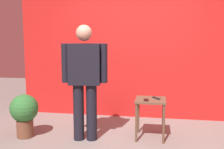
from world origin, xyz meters
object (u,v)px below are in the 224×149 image
at_px(tv_remote, 156,98).
at_px(potted_plant, 24,112).
at_px(cell_phone, 146,100).
at_px(standing_person, 85,77).
at_px(side_table, 151,106).

height_order(tv_remote, potted_plant, potted_plant).
relative_size(cell_phone, potted_plant, 0.21).
xyz_separation_m(standing_person, potted_plant, (-0.97, -0.05, -0.58)).
bearing_deg(cell_phone, potted_plant, -176.39).
bearing_deg(cell_phone, side_table, 50.42).
relative_size(standing_person, cell_phone, 12.20).
distance_m(standing_person, side_table, 1.12).
xyz_separation_m(side_table, potted_plant, (-1.96, -0.29, -0.10)).
height_order(side_table, potted_plant, potted_plant).
height_order(standing_person, potted_plant, standing_person).
height_order(standing_person, side_table, standing_person).
bearing_deg(side_table, standing_person, -166.50).
bearing_deg(tv_remote, side_table, 174.48).
bearing_deg(potted_plant, standing_person, 3.19).
xyz_separation_m(side_table, tv_remote, (0.08, 0.04, 0.13)).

